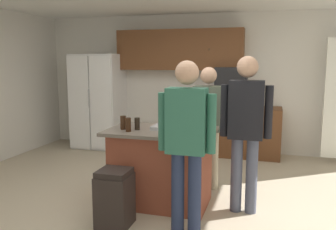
% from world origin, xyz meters
% --- Properties ---
extents(floor, '(7.04, 7.04, 0.00)m').
position_xyz_m(floor, '(0.00, 0.00, 0.00)').
color(floor, '#B7A88E').
rests_on(floor, ground).
extents(back_wall, '(6.40, 0.10, 2.60)m').
position_xyz_m(back_wall, '(0.00, 2.80, 1.30)').
color(back_wall, silver).
rests_on(back_wall, ground).
extents(cabinet_run_upper, '(2.40, 0.38, 0.75)m').
position_xyz_m(cabinet_run_upper, '(-0.40, 2.60, 1.93)').
color(cabinet_run_upper, brown).
extents(cabinet_run_lower, '(1.80, 0.63, 0.90)m').
position_xyz_m(cabinet_run_lower, '(0.60, 2.48, 0.45)').
color(cabinet_run_lower, brown).
rests_on(cabinet_run_lower, ground).
extents(refrigerator, '(0.93, 0.76, 1.85)m').
position_xyz_m(refrigerator, '(-2.00, 2.38, 0.93)').
color(refrigerator, white).
rests_on(refrigerator, ground).
extents(microwave_over_range, '(0.56, 0.40, 0.32)m').
position_xyz_m(microwave_over_range, '(0.60, 2.50, 1.45)').
color(microwave_over_range, black).
extents(kitchen_island, '(1.26, 0.83, 0.92)m').
position_xyz_m(kitchen_island, '(0.05, -0.03, 0.47)').
color(kitchen_island, brown).
rests_on(kitchen_island, ground).
extents(person_host_foreground, '(0.57, 0.23, 1.73)m').
position_xyz_m(person_host_foreground, '(0.52, -0.71, 1.01)').
color(person_host_foreground, '#232D4C').
rests_on(person_host_foreground, ground).
extents(person_elder_center, '(0.57, 0.23, 1.78)m').
position_xyz_m(person_elder_center, '(1.03, 0.00, 1.04)').
color(person_elder_center, '#4C5166').
rests_on(person_elder_center, ground).
extents(person_guest_right, '(0.57, 0.22, 1.65)m').
position_xyz_m(person_guest_right, '(0.50, 0.65, 0.95)').
color(person_guest_right, tan).
rests_on(person_guest_right, ground).
extents(tumbler_amber, '(0.07, 0.07, 0.16)m').
position_xyz_m(tumbler_amber, '(-0.38, -0.15, 1.00)').
color(tumbler_amber, '#311C0F').
rests_on(tumbler_amber, kitchen_island).
extents(glass_short_whisky, '(0.07, 0.07, 0.13)m').
position_xyz_m(glass_short_whisky, '(0.37, -0.21, 0.98)').
color(glass_short_whisky, black).
rests_on(glass_short_whisky, kitchen_island).
extents(mug_ceramic_white, '(0.12, 0.08, 0.09)m').
position_xyz_m(mug_ceramic_white, '(-0.41, -0.03, 0.97)').
color(mug_ceramic_white, '#4C6B99').
rests_on(mug_ceramic_white, kitchen_island).
extents(glass_pilsner, '(0.06, 0.06, 0.16)m').
position_xyz_m(glass_pilsner, '(-0.27, -0.26, 1.00)').
color(glass_pilsner, '#311A0D').
rests_on(glass_pilsner, kitchen_island).
extents(glass_stout_tall, '(0.06, 0.06, 0.14)m').
position_xyz_m(glass_stout_tall, '(-0.21, -0.12, 0.99)').
color(glass_stout_tall, black).
rests_on(glass_stout_tall, kitchen_island).
extents(serving_tray, '(0.44, 0.30, 0.04)m').
position_xyz_m(serving_tray, '(0.17, 0.02, 0.94)').
color(serving_tray, '#B7B7BC').
rests_on(serving_tray, kitchen_island).
extents(trash_bin, '(0.34, 0.34, 0.61)m').
position_xyz_m(trash_bin, '(-0.24, -0.73, 0.30)').
color(trash_bin, black).
rests_on(trash_bin, ground).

